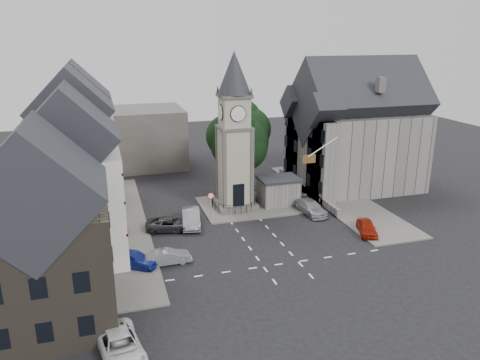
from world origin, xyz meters
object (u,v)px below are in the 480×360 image
object	(u,v)px
car_east_red	(367,227)
pedestrian	(321,198)
car_west_blue	(132,259)
clock_tower	(234,133)
stone_shelter	(278,191)

from	to	relation	value
car_east_red	pedestrian	xyz separation A→B (m)	(-0.67, 8.14, 0.23)
car_west_blue	pedestrian	distance (m)	22.35
pedestrian	car_west_blue	bearing A→B (deg)	22.82
clock_tower	pedestrian	distance (m)	11.87
stone_shelter	car_east_red	world-z (taller)	stone_shelter
clock_tower	pedestrian	bearing A→B (deg)	-12.47
pedestrian	stone_shelter	bearing A→B (deg)	-18.91
clock_tower	stone_shelter	bearing A→B (deg)	-5.84
stone_shelter	car_east_red	size ratio (longest dim) A/B	1.15
car_west_blue	clock_tower	bearing A→B (deg)	-16.49
clock_tower	stone_shelter	size ratio (longest dim) A/B	3.78
clock_tower	car_west_blue	size ratio (longest dim) A/B	3.86
clock_tower	pedestrian	world-z (taller)	clock_tower
car_west_blue	car_east_red	xyz separation A→B (m)	(21.33, 0.36, -0.08)
clock_tower	car_west_blue	distance (m)	17.26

